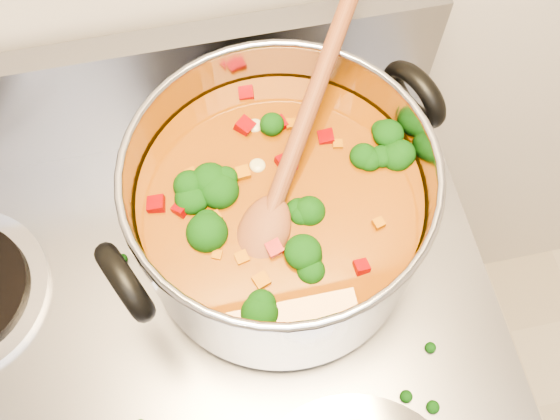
{
  "coord_description": "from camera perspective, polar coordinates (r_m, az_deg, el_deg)",
  "views": [
    {
      "loc": [
        0.09,
        1.04,
        1.56
      ],
      "look_at": [
        0.15,
        1.3,
        1.01
      ],
      "focal_mm": 40.0,
      "sensor_mm": 36.0,
      "label": 1
    }
  ],
  "objects": [
    {
      "name": "wooden_spoon",
      "position": [
        0.57,
        0.83,
        4.3
      ],
      "size": [
        0.19,
        0.28,
        0.1
      ],
      "rotation": [
        0.0,
        0.0,
        1.0
      ],
      "color": "brown",
      "rests_on": "stockpot"
    },
    {
      "name": "cooktop_crumbs",
      "position": [
        0.71,
        -5.1,
        -0.78
      ],
      "size": [
        0.31,
        0.34,
        0.01
      ],
      "color": "black",
      "rests_on": "electric_range"
    },
    {
      "name": "stockpot",
      "position": [
        0.61,
        -0.01,
        0.06
      ],
      "size": [
        0.34,
        0.29,
        0.17
      ],
      "rotation": [
        0.0,
        0.0,
        0.43
      ],
      "color": "#ABABB3",
      "rests_on": "electric_range"
    }
  ]
}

